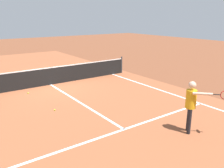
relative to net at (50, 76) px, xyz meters
The scene contains 9 objects.
ground_plane 0.49m from the net, ahead, with size 60.00×60.00×0.00m, color brown.
court_surface_inbounds 0.49m from the net, ahead, with size 10.62×24.40×0.00m, color #9E5433.
line_sideline_right 7.24m from the net, 55.34° to the right, with size 0.10×11.89×0.01m, color white.
line_service_near 6.42m from the net, 90.00° to the right, with size 8.22×0.10×0.01m, color white.
line_center_service 3.24m from the net, 90.00° to the right, with size 0.10×6.40×0.01m, color white.
net is the anchor object (origin of this frame).
player_near 7.92m from the net, 78.54° to the right, with size 0.78×1.04×1.68m.
tennis_ball_mid_court 3.81m from the net, 109.00° to the right, with size 0.07×0.07×0.07m, color #CCE033.
tennis_ball_near_net 1.76m from the net, 149.35° to the right, with size 0.07×0.07×0.07m, color #CCE033.
Camera 1 is at (-4.33, -11.83, 3.54)m, focal length 37.60 mm.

